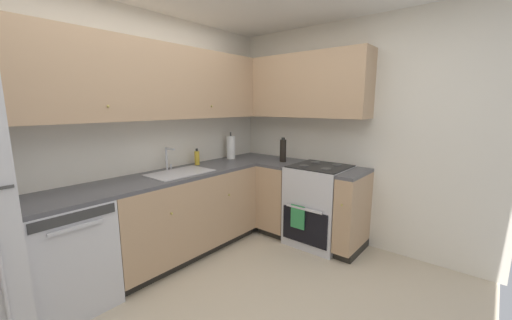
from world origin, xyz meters
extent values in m
cube|color=silver|center=(0.00, 1.52, 1.26)|extent=(3.79, 0.05, 2.53)
cube|color=silver|center=(1.87, 0.00, 1.26)|extent=(0.05, 3.09, 2.53)
cylinder|color=silver|center=(-1.20, 0.72, 0.58)|extent=(0.02, 0.02, 0.63)
cube|color=silver|center=(-0.75, 1.19, 0.44)|extent=(0.60, 0.60, 0.88)
cube|color=#333333|center=(-0.75, 0.89, 0.83)|extent=(0.55, 0.01, 0.07)
cube|color=silver|center=(-0.75, 0.88, 0.76)|extent=(0.36, 0.02, 0.02)
cube|color=tan|center=(0.40, 1.19, 0.48)|extent=(1.69, 0.60, 0.79)
cube|color=black|center=(0.40, 1.22, 0.04)|extent=(1.69, 0.54, 0.09)
sphere|color=tan|center=(0.03, 0.88, 0.63)|extent=(0.02, 0.02, 0.02)
sphere|color=tan|center=(0.77, 0.88, 0.63)|extent=(0.02, 0.02, 0.02)
cube|color=#4C4C51|center=(0.40, 1.19, 0.90)|extent=(2.89, 0.60, 0.03)
cube|color=tan|center=(1.55, 0.71, 0.48)|extent=(0.60, 0.37, 0.79)
cube|color=black|center=(1.58, 0.71, 0.04)|extent=(0.54, 0.37, 0.09)
cube|color=tan|center=(1.55, -0.21, 0.48)|extent=(0.60, 0.19, 0.79)
cube|color=black|center=(1.58, -0.21, 0.04)|extent=(0.54, 0.19, 0.09)
sphere|color=tan|center=(1.24, -0.21, 0.63)|extent=(0.02, 0.02, 0.02)
cube|color=#4C4C51|center=(1.55, 0.71, 0.90)|extent=(0.60, 0.37, 0.03)
cube|color=#4C4C51|center=(1.55, -0.21, 0.90)|extent=(0.60, 0.19, 0.03)
cube|color=silver|center=(1.57, 0.20, 0.46)|extent=(0.64, 0.62, 0.91)
cube|color=black|center=(1.24, 0.20, 0.29)|extent=(0.02, 0.55, 0.38)
cube|color=silver|center=(1.22, 0.20, 0.50)|extent=(0.02, 0.43, 0.02)
cube|color=black|center=(1.57, 0.20, 0.92)|extent=(0.59, 0.60, 0.01)
cube|color=silver|center=(1.87, 0.20, 0.99)|extent=(0.03, 0.60, 0.15)
cylinder|color=#4C4C4C|center=(1.43, 0.06, 0.93)|extent=(0.11, 0.11, 0.01)
cylinder|color=#4C4C4C|center=(1.43, 0.34, 0.93)|extent=(0.11, 0.11, 0.01)
cylinder|color=#4C4C4C|center=(1.71, 0.06, 0.93)|extent=(0.11, 0.11, 0.01)
cylinder|color=#4C4C4C|center=(1.71, 0.34, 0.93)|extent=(0.11, 0.11, 0.01)
cube|color=#338C4C|center=(1.22, 0.27, 0.39)|extent=(0.02, 0.17, 0.26)
cube|color=tan|center=(0.24, 1.33, 1.82)|extent=(2.57, 0.32, 0.73)
sphere|color=tan|center=(-0.33, 1.16, 1.59)|extent=(0.02, 0.02, 0.02)
sphere|color=tan|center=(0.81, 1.16, 1.59)|extent=(0.02, 0.02, 0.02)
cube|color=tan|center=(1.69, 0.62, 1.82)|extent=(0.32, 1.75, 0.73)
cube|color=#B7B7BC|center=(0.35, 1.16, 0.92)|extent=(0.64, 0.40, 0.01)
cube|color=gray|center=(0.35, 1.16, 0.87)|extent=(0.59, 0.36, 0.09)
cube|color=#99999E|center=(0.35, 1.16, 0.88)|extent=(0.02, 0.35, 0.06)
cylinder|color=silver|center=(0.35, 1.39, 1.04)|extent=(0.02, 0.02, 0.25)
cylinder|color=silver|center=(0.35, 1.32, 1.15)|extent=(0.02, 0.15, 0.02)
cylinder|color=silver|center=(0.40, 1.39, 0.94)|extent=(0.02, 0.02, 0.06)
cylinder|color=gold|center=(0.74, 1.37, 0.99)|extent=(0.06, 0.06, 0.16)
cylinder|color=#262626|center=(0.74, 1.37, 1.09)|extent=(0.03, 0.03, 0.03)
cylinder|color=white|center=(1.29, 1.35, 1.06)|extent=(0.11, 0.11, 0.30)
cylinder|color=#3F3F3F|center=(1.29, 1.35, 1.08)|extent=(0.02, 0.02, 0.36)
cylinder|color=black|center=(1.55, 0.71, 1.05)|extent=(0.08, 0.08, 0.27)
cylinder|color=black|center=(1.55, 0.71, 1.20)|extent=(0.04, 0.04, 0.02)
camera|label=1|loc=(-1.46, -1.34, 1.60)|focal=20.88mm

